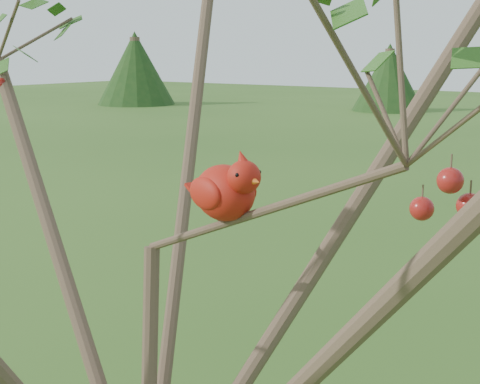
# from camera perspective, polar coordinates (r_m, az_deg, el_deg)

# --- Properties ---
(crabapple_tree) EXTENTS (2.35, 2.05, 2.95)m
(crabapple_tree) POSITION_cam_1_polar(r_m,az_deg,el_deg) (1.33, -8.97, 0.65)
(crabapple_tree) COLOR #443124
(crabapple_tree) RESTS_ON ground
(cardinal) EXTENTS (0.23, 0.14, 0.16)m
(cardinal) POSITION_cam_1_polar(r_m,az_deg,el_deg) (1.32, -1.12, 0.13)
(cardinal) COLOR red
(cardinal) RESTS_ON ground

